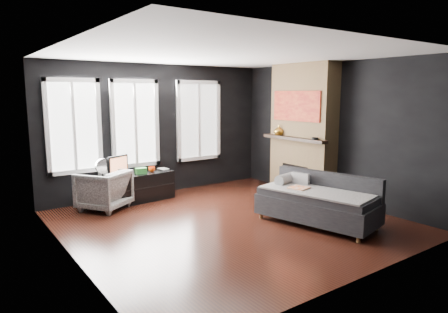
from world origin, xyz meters
TOP-DOWN VIEW (x-y plane):
  - floor at (0.00, 0.00)m, footprint 5.00×5.00m
  - ceiling at (0.00, 0.00)m, footprint 5.00×5.00m
  - wall_back at (0.00, 2.50)m, footprint 5.00×0.02m
  - wall_left at (-2.50, 0.00)m, footprint 0.02×5.00m
  - wall_right at (2.50, 0.00)m, footprint 0.02×5.00m
  - windows at (-0.45, 2.46)m, footprint 4.00×0.16m
  - fireplace at (2.30, 0.60)m, footprint 0.70×1.62m
  - sofa at (1.10, -0.89)m, footprint 1.36×2.06m
  - stripe_pillow at (1.20, -0.41)m, footprint 0.16×0.34m
  - armchair at (-1.42, 1.95)m, footprint 1.04×1.03m
  - media_console at (-0.80, 2.10)m, footprint 1.65×0.64m
  - monitor at (-1.07, 2.11)m, footprint 0.49×0.30m
  - desk_fan at (-1.40, 2.04)m, footprint 0.32×0.32m
  - mug at (-0.39, 2.09)m, footprint 0.16×0.15m
  - book at (-0.16, 2.21)m, footprint 0.17×0.03m
  - storage_box at (-0.64, 2.05)m, footprint 0.23×0.16m
  - mantel_vase at (2.05, 1.05)m, footprint 0.22×0.23m
  - mantel_clock at (2.05, 0.05)m, footprint 0.17×0.17m

SIDE VIEW (x-z plane):
  - floor at x=0.00m, z-range 0.00..0.00m
  - media_console at x=-0.80m, z-range 0.00..0.55m
  - armchair at x=-1.42m, z-range 0.00..0.79m
  - sofa at x=1.10m, z-range 0.00..0.81m
  - stripe_pillow at x=1.20m, z-range 0.42..0.75m
  - storage_box at x=-0.64m, z-range 0.55..0.67m
  - mug at x=-0.39m, z-range 0.55..0.69m
  - book at x=-0.16m, z-range 0.55..0.78m
  - desk_fan at x=-1.40m, z-range 0.55..0.93m
  - monitor at x=-1.07m, z-range 0.55..0.99m
  - mantel_clock at x=2.05m, z-range 1.23..1.27m
  - mantel_vase at x=2.05m, z-range 1.23..1.43m
  - wall_back at x=0.00m, z-range 0.00..2.70m
  - wall_left at x=-2.50m, z-range 0.00..2.70m
  - wall_right at x=2.50m, z-range 0.00..2.70m
  - fireplace at x=2.30m, z-range 0.00..2.70m
  - windows at x=-0.45m, z-range 1.50..3.26m
  - ceiling at x=0.00m, z-range 2.70..2.70m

